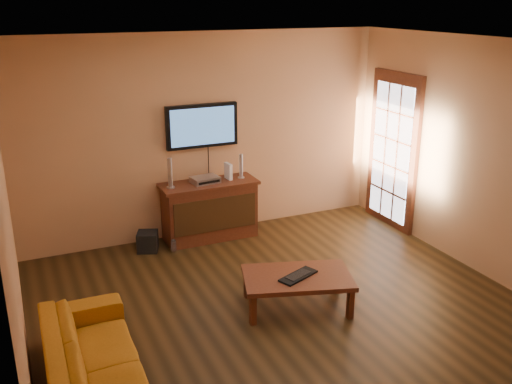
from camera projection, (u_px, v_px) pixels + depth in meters
ground_plane at (291, 316)px, 5.84m from camera, size 5.00×5.00×0.00m
room_walls at (266, 142)px, 5.84m from camera, size 5.00×5.00×5.00m
french_door at (393, 153)px, 7.92m from camera, size 0.07×1.02×2.22m
media_console at (210, 210)px, 7.63m from camera, size 1.29×0.49×0.79m
television at (202, 126)px, 7.45m from camera, size 0.97×0.08×0.57m
coffee_table at (297, 279)px, 5.90m from camera, size 1.26×0.97×0.37m
sofa at (94, 356)px, 4.57m from camera, size 0.59×1.92×0.75m
speaker_left at (170, 174)px, 7.24m from camera, size 0.11×0.11×0.39m
speaker_right at (241, 167)px, 7.64m from camera, size 0.09×0.09×0.33m
av_receiver at (205, 180)px, 7.48m from camera, size 0.38×0.29×0.08m
game_console at (228, 171)px, 7.61m from camera, size 0.06×0.16×0.22m
subwoofer at (148, 241)px, 7.31m from camera, size 0.33×0.33×0.25m
bottle at (174, 246)px, 7.28m from camera, size 0.06×0.06×0.18m
keyboard at (298, 276)px, 5.86m from camera, size 0.48×0.32×0.03m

